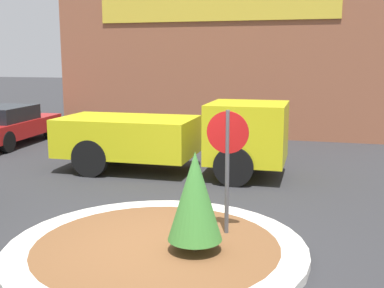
# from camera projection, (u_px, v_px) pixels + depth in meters

# --- Properties ---
(ground_plane) EXTENTS (120.00, 120.00, 0.00)m
(ground_plane) POSITION_uv_depth(u_px,v_px,m) (157.00, 253.00, 7.71)
(ground_plane) COLOR #2D2D30
(traffic_island) EXTENTS (4.80, 4.80, 0.15)m
(traffic_island) POSITION_uv_depth(u_px,v_px,m) (157.00, 249.00, 7.70)
(traffic_island) COLOR beige
(traffic_island) RESTS_ON ground_plane
(stop_sign) EXTENTS (0.70, 0.07, 2.25)m
(stop_sign) POSITION_uv_depth(u_px,v_px,m) (227.00, 152.00, 7.94)
(stop_sign) COLOR #4C4C51
(stop_sign) RESTS_ON ground_plane
(island_shrub) EXTENTS (0.84, 0.84, 1.56)m
(island_shrub) POSITION_uv_depth(u_px,v_px,m) (195.00, 196.00, 7.27)
(island_shrub) COLOR brown
(island_shrub) RESTS_ON traffic_island
(utility_truck) EXTENTS (6.16, 2.24, 1.95)m
(utility_truck) POSITION_uv_depth(u_px,v_px,m) (177.00, 136.00, 12.89)
(utility_truck) COLOR gold
(utility_truck) RESTS_ON ground_plane
(storefront_building) EXTENTS (13.13, 6.07, 5.70)m
(storefront_building) POSITION_uv_depth(u_px,v_px,m) (229.00, 63.00, 21.28)
(storefront_building) COLOR #93563D
(storefront_building) RESTS_ON ground_plane
(parked_sedan_red) EXTENTS (2.06, 4.75, 1.39)m
(parked_sedan_red) POSITION_uv_depth(u_px,v_px,m) (8.00, 125.00, 17.19)
(parked_sedan_red) COLOR #B21919
(parked_sedan_red) RESTS_ON ground_plane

